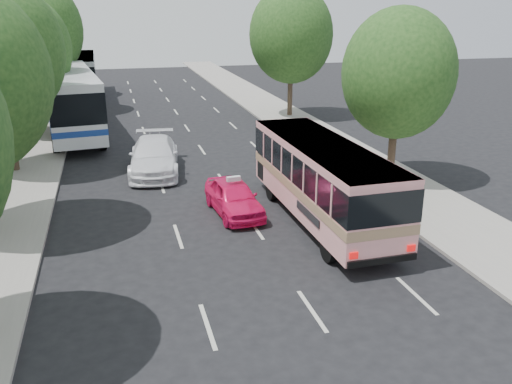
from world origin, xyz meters
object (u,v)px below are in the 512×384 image
object	(u,v)px
white_pickup	(154,156)
tour_coach_front	(70,97)
pink_taxi	(234,197)
tour_coach_rear	(80,72)
pink_bus	(322,174)

from	to	relation	value
white_pickup	tour_coach_front	distance (m)	10.79
pink_taxi	tour_coach_front	world-z (taller)	tour_coach_front
pink_taxi	white_pickup	xyz separation A→B (m)	(-2.56, 6.54, 0.15)
white_pickup	tour_coach_rear	distance (m)	25.45
pink_taxi	white_pickup	world-z (taller)	white_pickup
white_pickup	pink_taxi	bearing A→B (deg)	-62.11
pink_bus	white_pickup	bearing A→B (deg)	123.23
pink_taxi	tour_coach_front	distance (m)	17.78
pink_bus	tour_coach_rear	distance (m)	34.73
white_pickup	tour_coach_front	bearing A→B (deg)	120.26
pink_taxi	white_pickup	bearing A→B (deg)	106.57
pink_bus	tour_coach_front	world-z (taller)	tour_coach_front
pink_bus	tour_coach_front	bearing A→B (deg)	117.84
tour_coach_front	tour_coach_rear	xyz separation A→B (m)	(0.03, 15.29, -0.20)
tour_coach_front	pink_taxi	bearing A→B (deg)	-73.73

